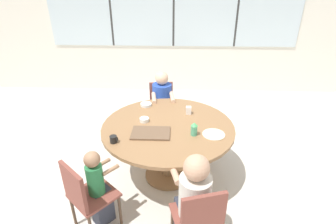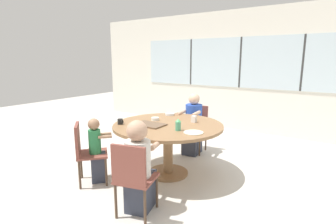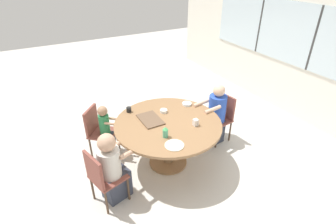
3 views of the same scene
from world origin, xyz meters
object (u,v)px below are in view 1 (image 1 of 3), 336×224
at_px(person_woman_green_shirt, 193,205).
at_px(coffee_mug, 114,139).
at_px(chair_for_woman_green_shirt, 199,218).
at_px(chair_for_toddler, 84,194).
at_px(person_man_blue_shirt, 162,109).
at_px(bowl_cereal, 144,120).
at_px(person_toddler, 99,189).
at_px(bowl_white_shallow, 146,104).
at_px(milk_carton_small, 189,110).
at_px(chair_for_man_blue_shirt, 162,104).
at_px(sippy_cup, 194,129).

xyz_separation_m(person_woman_green_shirt, coffee_mug, (-0.83, 0.58, 0.32)).
distance_m(chair_for_woman_green_shirt, chair_for_toddler, 1.11).
relative_size(person_man_blue_shirt, bowl_cereal, 9.67).
bearing_deg(person_toddler, person_woman_green_shirt, 29.07).
xyz_separation_m(person_man_blue_shirt, person_toddler, (-0.54, -1.76, -0.05)).
xyz_separation_m(bowl_white_shallow, bowl_cereal, (0.03, -0.45, 0.01)).
bearing_deg(milk_carton_small, bowl_cereal, -157.44).
distance_m(milk_carton_small, bowl_white_shallow, 0.62).
distance_m(chair_for_toddler, person_man_blue_shirt, 1.98).
relative_size(chair_for_man_blue_shirt, sippy_cup, 5.32).
bearing_deg(chair_for_woman_green_shirt, person_woman_green_shirt, 90.00).
xyz_separation_m(chair_for_toddler, bowl_cereal, (0.47, 0.96, 0.29)).
xyz_separation_m(person_woman_green_shirt, milk_carton_small, (-0.01, 1.28, 0.33)).
relative_size(chair_for_woman_green_shirt, person_man_blue_shirt, 0.77).
relative_size(person_woman_green_shirt, sippy_cup, 6.65).
bearing_deg(milk_carton_small, chair_for_man_blue_shirt, 115.70).
relative_size(person_man_blue_shirt, coffee_mug, 13.10).
bearing_deg(bowl_cereal, milk_carton_small, 22.56).
bearing_deg(chair_for_woman_green_shirt, person_man_blue_shirt, 86.29).
height_order(sippy_cup, bowl_cereal, sippy_cup).
xyz_separation_m(chair_for_toddler, bowl_white_shallow, (0.45, 1.41, 0.29)).
bearing_deg(bowl_white_shallow, chair_for_man_blue_shirt, 74.33).
bearing_deg(bowl_cereal, person_toddler, -113.83).
distance_m(chair_for_man_blue_shirt, milk_carton_small, 0.99).
xyz_separation_m(person_man_blue_shirt, bowl_white_shallow, (-0.20, -0.46, 0.29)).
bearing_deg(person_man_blue_shirt, coffee_mug, 65.00).
distance_m(chair_for_woman_green_shirt, bowl_cereal, 1.38).
xyz_separation_m(chair_for_man_blue_shirt, bowl_cereal, (-0.15, -1.07, 0.29)).
height_order(chair_for_toddler, milk_carton_small, milk_carton_small).
height_order(chair_for_woman_green_shirt, person_woman_green_shirt, person_woman_green_shirt).
distance_m(chair_for_man_blue_shirt, coffee_mug, 1.63).
xyz_separation_m(chair_for_woman_green_shirt, sippy_cup, (-0.01, 0.92, 0.35)).
distance_m(sippy_cup, bowl_white_shallow, 0.97).
relative_size(chair_for_woman_green_shirt, chair_for_man_blue_shirt, 1.00).
bearing_deg(bowl_white_shallow, person_man_blue_shirt, 66.87).
distance_m(person_man_blue_shirt, milk_carton_small, 0.84).
relative_size(person_woman_green_shirt, milk_carton_small, 10.73).
height_order(chair_for_toddler, person_woman_green_shirt, person_woman_green_shirt).
height_order(person_woman_green_shirt, bowl_white_shallow, person_woman_green_shirt).
height_order(chair_for_man_blue_shirt, bowl_white_shallow, chair_for_man_blue_shirt).
xyz_separation_m(chair_for_man_blue_shirt, person_woman_green_shirt, (0.42, -2.12, -0.01)).
height_order(coffee_mug, bowl_cereal, coffee_mug).
xyz_separation_m(person_man_blue_shirt, bowl_cereal, (-0.17, -0.91, 0.29)).
distance_m(chair_for_toddler, person_woman_green_shirt, 1.04).
bearing_deg(person_woman_green_shirt, bowl_white_shallow, 96.09).
height_order(person_woman_green_shirt, sippy_cup, person_woman_green_shirt).
height_order(person_toddler, coffee_mug, person_toddler).
xyz_separation_m(person_man_blue_shirt, sippy_cup, (0.43, -1.20, 0.35)).
xyz_separation_m(person_man_blue_shirt, coffee_mug, (-0.44, -1.38, 0.31)).
distance_m(person_man_blue_shirt, coffee_mug, 1.48).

